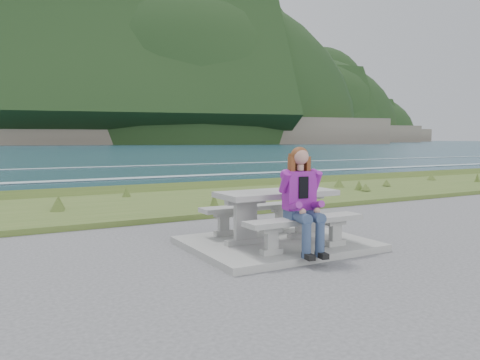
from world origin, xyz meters
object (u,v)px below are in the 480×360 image
Objects in this scene: picnic_table at (277,202)px; seated_woman at (304,214)px; bench_landward at (305,225)px; bench_seaward at (253,211)px.

picnic_table is 0.84m from seated_woman.
seated_woman is at bearing -129.61° from bench_landward.
bench_seaward is 1.55m from seated_woman.
picnic_table is 0.74m from bench_seaward.
bench_landward is (0.00, -0.70, -0.23)m from picnic_table.
picnic_table is 1.27× the size of seated_woman.
bench_landward and bench_seaward have the same top height.
bench_seaward is 1.27× the size of seated_woman.
bench_landward is 1.27× the size of seated_woman.
seated_woman is at bearing -94.12° from bench_seaward.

